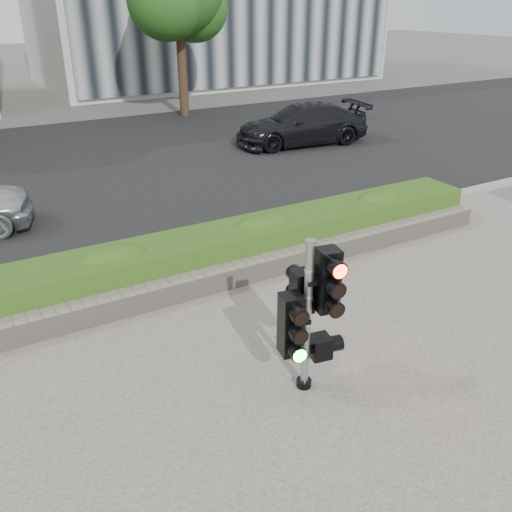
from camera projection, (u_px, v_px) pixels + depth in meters
The scene contains 8 objects.
ground at pixel (264, 354), 7.21m from camera, with size 120.00×120.00×0.00m, color #51514C.
sidewalk at pixel (395, 486), 5.25m from camera, with size 16.00×11.00×0.03m, color #9E9389.
road at pixel (80, 169), 15.03m from camera, with size 60.00×13.00×0.02m, color black.
curb at pixel (174, 261), 9.65m from camera, with size 60.00×0.25×0.12m, color gray.
stone_wall at pixel (203, 282), 8.61m from camera, with size 12.00×0.32×0.34m, color gray.
hedge at pixel (186, 258), 9.05m from camera, with size 12.00×1.00×0.68m, color #5A892A.
traffic_signal at pixel (308, 308), 6.15m from camera, with size 0.70×0.55×1.94m.
car_dark at pixel (302, 124), 17.29m from camera, with size 1.75×4.31×1.25m, color black.
Camera 1 is at (-3.05, -5.10, 4.29)m, focal length 38.00 mm.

